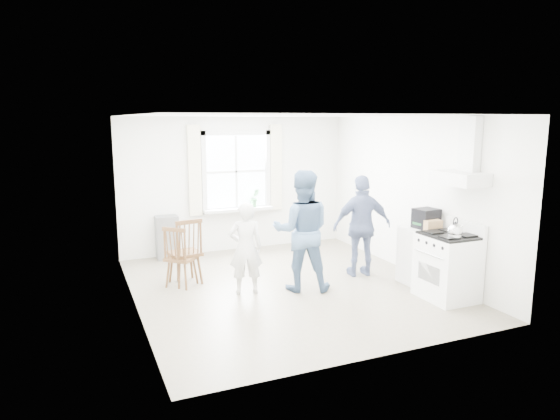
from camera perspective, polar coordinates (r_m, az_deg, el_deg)
The scene contains 15 objects.
room_shell at distance 7.46m, azimuth 0.84°, elevation 0.71°, with size 4.62×5.12×2.64m.
window_assembly at distance 9.71m, azimuth -4.98°, elevation 3.88°, with size 1.88×0.24×1.70m.
range_hood at distance 7.39m, azimuth 20.18°, elevation 4.69°, with size 0.45×0.76×0.94m.
shelf_unit at distance 9.44m, azimuth -12.77°, elevation -3.07°, with size 0.40×0.30×0.80m, color slate.
gas_stove at distance 7.54m, azimuth 18.61°, elevation -6.09°, with size 0.68×0.76×1.12m.
kettle at distance 7.20m, azimuth 19.36°, elevation -2.28°, with size 0.21×0.21×0.29m.
low_cabinet at distance 8.11m, azimuth 15.70°, elevation -5.05°, with size 0.50×0.55×0.90m, color silver.
stereo_stack at distance 7.95m, azimuth 16.36°, elevation -0.93°, with size 0.37×0.34×0.30m.
cardboard_box at distance 7.81m, azimuth 16.98°, elevation -1.68°, with size 0.26×0.18×0.16m, color tan.
windsor_chair_a at distance 7.81m, azimuth -10.52°, elevation -3.93°, with size 0.53×0.52×1.06m.
windsor_chair_b at distance 7.74m, azimuth -11.67°, elevation -4.55°, with size 0.56×0.56×0.96m.
person_left at distance 7.34m, azimuth -3.95°, elevation -4.38°, with size 0.50×0.50×1.37m, color silver.
person_mid at distance 7.45m, azimuth 2.52°, elevation -2.39°, with size 0.88×0.88×1.82m, color #4A668A.
person_right at distance 8.24m, azimuth 9.36°, elevation -1.82°, with size 0.97×0.97×1.66m, color navy.
potted_plant at distance 9.79m, azimuth -2.92°, elevation 1.41°, with size 0.20×0.20×0.36m, color #35783F.
Camera 1 is at (-2.95, -6.74, 2.55)m, focal length 32.00 mm.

